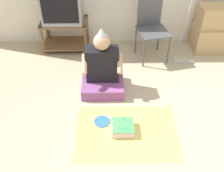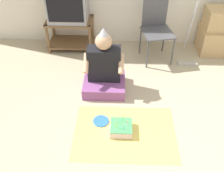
% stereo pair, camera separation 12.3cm
% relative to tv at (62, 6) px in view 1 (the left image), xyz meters
% --- Properties ---
extents(ground_plane, '(16.00, 16.00, 0.00)m').
position_rel_tv_xyz_m(ground_plane, '(1.39, -1.93, -0.70)').
color(ground_plane, tan).
extents(tv_stand, '(0.71, 0.43, 0.47)m').
position_rel_tv_xyz_m(tv_stand, '(0.00, -0.00, -0.43)').
color(tv_stand, brown).
rests_on(tv_stand, ground_plane).
extents(tv, '(0.57, 0.42, 0.48)m').
position_rel_tv_xyz_m(tv, '(0.00, 0.00, 0.00)').
color(tv, '#99999E').
rests_on(tv, tv_stand).
extents(folding_chair, '(0.49, 0.51, 0.87)m').
position_rel_tv_xyz_m(folding_chair, '(1.28, -0.22, -0.20)').
color(folding_chair, '#4C4C51').
rests_on(folding_chair, ground_plane).
extents(cardboard_box_stack, '(0.57, 0.45, 0.70)m').
position_rel_tv_xyz_m(cardboard_box_stack, '(2.28, -0.04, -0.38)').
color(cardboard_box_stack, tan).
rests_on(cardboard_box_stack, ground_plane).
extents(dust_mop, '(0.28, 0.43, 1.30)m').
position_rel_tv_xyz_m(dust_mop, '(1.77, -0.32, -0.32)').
color(dust_mop, '#B2ADA3').
rests_on(dust_mop, ground_plane).
extents(person_seated, '(0.53, 0.48, 0.85)m').
position_rel_tv_xyz_m(person_seated, '(0.58, -1.01, -0.43)').
color(person_seated, '#8C4C8C').
rests_on(person_seated, ground_plane).
extents(party_cloth, '(1.10, 0.79, 0.01)m').
position_rel_tv_xyz_m(party_cloth, '(0.85, -1.77, -0.70)').
color(party_cloth, '#EAD666').
rests_on(party_cloth, ground_plane).
extents(birthday_cake, '(0.24, 0.24, 0.17)m').
position_rel_tv_xyz_m(birthday_cake, '(0.81, -1.75, -0.65)').
color(birthday_cake, silver).
rests_on(birthday_cake, party_cloth).
extents(paper_plate, '(0.18, 0.18, 0.01)m').
position_rel_tv_xyz_m(paper_plate, '(0.58, -1.62, -0.69)').
color(paper_plate, blue).
rests_on(paper_plate, party_cloth).
extents(plastic_spoon_near, '(0.06, 0.14, 0.01)m').
position_rel_tv_xyz_m(plastic_spoon_near, '(0.73, -1.70, -0.69)').
color(plastic_spoon_near, white).
rests_on(plastic_spoon_near, party_cloth).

